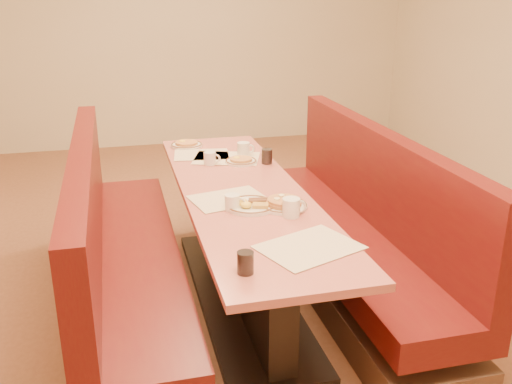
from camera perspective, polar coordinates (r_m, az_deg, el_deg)
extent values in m
plane|color=#9E6647|center=(3.68, -1.26, -10.85)|extent=(8.00, 8.00, 0.00)
cube|color=beige|center=(7.14, -8.87, 15.78)|extent=(6.00, 0.04, 2.80)
cube|color=black|center=(3.67, -1.26, -10.45)|extent=(0.55, 1.88, 0.06)
cube|color=black|center=(3.51, -1.30, -5.87)|extent=(0.15, 1.75, 0.71)
cube|color=#BA6056|center=(3.37, -1.35, -0.11)|extent=(0.70, 2.50, 0.04)
cube|color=#4C3326|center=(3.56, -12.09, -10.60)|extent=(0.55, 2.50, 0.20)
cube|color=#55140E|center=(3.44, -12.42, -6.70)|extent=(0.55, 2.50, 0.16)
cube|color=#55140E|center=(3.29, -16.63, -1.07)|extent=(0.12, 2.50, 0.60)
cube|color=#4C3326|center=(3.82, 8.75, -8.17)|extent=(0.55, 2.50, 0.20)
cube|color=#55140E|center=(3.70, 8.97, -4.48)|extent=(0.55, 2.50, 0.16)
cube|color=#55140E|center=(3.65, 12.40, 1.36)|extent=(0.12, 2.50, 0.60)
cube|color=beige|center=(3.21, -2.75, -0.68)|extent=(0.46, 0.39, 0.00)
cube|color=beige|center=(2.64, 5.35, -5.50)|extent=(0.53, 0.46, 0.00)
cube|color=beige|center=(4.08, -5.48, 3.75)|extent=(0.42, 0.34, 0.00)
cube|color=beige|center=(3.98, -2.97, 3.40)|extent=(0.53, 0.46, 0.00)
cylinder|color=white|center=(3.10, 2.81, -1.39)|extent=(0.26, 0.26, 0.02)
torus|color=brown|center=(3.09, 2.81, -1.25)|extent=(0.25, 0.25, 0.01)
cylinder|color=#D27E4B|center=(3.09, 2.82, -1.09)|extent=(0.19, 0.19, 0.02)
cylinder|color=#D27E4B|center=(3.09, 2.82, -0.82)|extent=(0.18, 0.18, 0.01)
cylinder|color=beige|center=(3.09, 3.54, -0.54)|extent=(0.03, 0.03, 0.01)
cylinder|color=beige|center=(3.12, 2.57, -0.36)|extent=(0.03, 0.03, 0.01)
cylinder|color=beige|center=(3.07, 2.10, -0.69)|extent=(0.03, 0.03, 0.01)
cylinder|color=beige|center=(3.05, 3.09, -0.87)|extent=(0.03, 0.03, 0.01)
cylinder|color=white|center=(3.09, -0.53, -1.39)|extent=(0.28, 0.28, 0.02)
torus|color=brown|center=(3.09, -0.53, -1.23)|extent=(0.28, 0.28, 0.01)
ellipsoid|color=#FFE641|center=(3.07, -1.48, -1.01)|extent=(0.07, 0.07, 0.04)
ellipsoid|color=#FFE641|center=(3.03, -0.98, -1.31)|extent=(0.06, 0.06, 0.03)
ellipsoid|color=#FFE641|center=(3.11, -1.69, -0.81)|extent=(0.06, 0.06, 0.03)
cylinder|color=brown|center=(3.10, 0.14, -0.92)|extent=(0.10, 0.04, 0.02)
cylinder|color=brown|center=(3.13, 0.18, -0.73)|extent=(0.10, 0.04, 0.02)
cube|color=gold|center=(3.04, 0.45, -1.35)|extent=(0.10, 0.08, 0.02)
cylinder|color=white|center=(3.88, -1.51, 3.05)|extent=(0.22, 0.22, 0.02)
torus|color=brown|center=(3.88, -1.51, 3.16)|extent=(0.21, 0.21, 0.01)
cylinder|color=#C47B45|center=(3.87, -1.51, 3.29)|extent=(0.15, 0.15, 0.02)
ellipsoid|color=#FFE641|center=(3.88, -1.96, 3.44)|extent=(0.04, 0.04, 0.02)
cylinder|color=white|center=(4.31, -6.95, 4.65)|extent=(0.24, 0.24, 0.02)
torus|color=brown|center=(4.31, -6.96, 4.77)|extent=(0.23, 0.23, 0.01)
cylinder|color=#C47B45|center=(4.31, -6.96, 4.90)|extent=(0.17, 0.17, 0.02)
ellipsoid|color=#FFE641|center=(4.32, -7.40, 5.03)|extent=(0.05, 0.05, 0.02)
cylinder|color=white|center=(2.96, 3.53, -1.56)|extent=(0.09, 0.09, 0.10)
torus|color=white|center=(2.98, 4.41, -1.44)|extent=(0.07, 0.02, 0.07)
cylinder|color=black|center=(2.95, 3.55, -0.79)|extent=(0.08, 0.08, 0.01)
cylinder|color=white|center=(3.05, -2.39, -1.05)|extent=(0.08, 0.08, 0.09)
torus|color=white|center=(3.04, -1.59, -1.08)|extent=(0.06, 0.03, 0.06)
cylinder|color=black|center=(3.03, -2.40, -0.38)|extent=(0.07, 0.07, 0.01)
cylinder|color=white|center=(4.04, -1.26, 4.32)|extent=(0.09, 0.09, 0.09)
torus|color=white|center=(4.05, -0.60, 4.34)|extent=(0.07, 0.02, 0.07)
cylinder|color=black|center=(4.03, -1.26, 4.88)|extent=(0.08, 0.08, 0.01)
cylinder|color=white|center=(3.85, -4.63, 3.38)|extent=(0.08, 0.08, 0.09)
torus|color=white|center=(3.84, -4.01, 3.36)|extent=(0.06, 0.04, 0.06)
cylinder|color=black|center=(3.84, -4.65, 3.92)|extent=(0.07, 0.07, 0.01)
cylinder|color=black|center=(2.39, -1.07, -7.09)|extent=(0.07, 0.07, 0.10)
cylinder|color=silver|center=(2.39, -1.07, -7.07)|extent=(0.07, 0.07, 0.10)
cylinder|color=black|center=(3.86, 1.10, 3.58)|extent=(0.07, 0.07, 0.10)
cylinder|color=silver|center=(3.86, 1.10, 3.60)|extent=(0.07, 0.07, 0.10)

